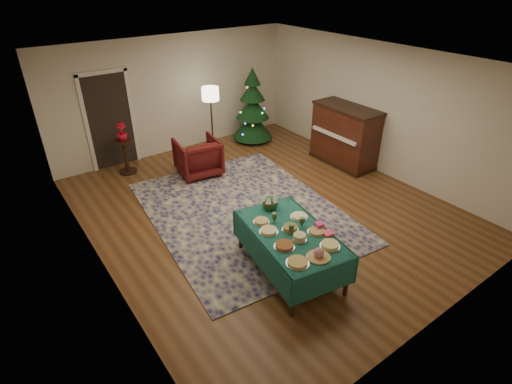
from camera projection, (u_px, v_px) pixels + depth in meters
room_shell at (265, 142)px, 6.91m from camera, size 7.00×7.00×7.00m
doorway at (110, 119)px, 8.66m from camera, size 1.08×0.04×2.16m
rug at (244, 211)px, 7.45m from camera, size 3.62×4.51×0.02m
buffet_table at (290, 240)px, 5.77m from camera, size 1.32×1.93×0.69m
platter_0 at (298, 262)px, 5.10m from camera, size 0.31×0.31×0.04m
platter_1 at (319, 254)px, 5.18m from camera, size 0.31×0.31×0.15m
platter_2 at (330, 245)px, 5.40m from camera, size 0.28×0.28×0.06m
platter_3 at (284, 246)px, 5.40m from camera, size 0.29×0.29×0.05m
platter_4 at (300, 237)px, 5.52m from camera, size 0.21×0.21×0.09m
platter_5 at (317, 231)px, 5.69m from camera, size 0.27×0.27×0.04m
platter_6 at (269, 231)px, 5.70m from camera, size 0.28×0.28×0.05m
platter_7 at (290, 228)px, 5.74m from camera, size 0.24×0.24×0.07m
platter_8 at (299, 216)px, 6.03m from camera, size 0.27×0.27×0.04m
platter_9 at (261, 221)px, 5.92m from camera, size 0.25×0.25×0.04m
goblet_0 at (274, 218)px, 5.88m from camera, size 0.07×0.07×0.16m
goblet_1 at (302, 222)px, 5.77m from camera, size 0.07×0.07×0.16m
goblet_2 at (291, 229)px, 5.63m from camera, size 0.07×0.07×0.16m
napkin_stack at (328, 233)px, 5.65m from camera, size 0.16×0.16×0.04m
gift_box at (319, 226)px, 5.77m from camera, size 0.13×0.13×0.09m
centerpiece at (270, 202)px, 6.20m from camera, size 0.25×0.25×0.29m
armchair at (198, 155)px, 8.59m from camera, size 0.97×0.92×0.89m
floor_lamp at (210, 98)px, 9.08m from camera, size 0.39×0.39×1.61m
side_table at (126, 157)px, 8.69m from camera, size 0.42×0.42×0.75m
potted_plant at (122, 136)px, 8.44m from camera, size 0.22×0.39×0.22m
christmas_tree at (252, 109)px, 10.07m from camera, size 1.29×1.29×1.87m
piano at (344, 136)px, 8.98m from camera, size 0.74×1.55×1.34m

